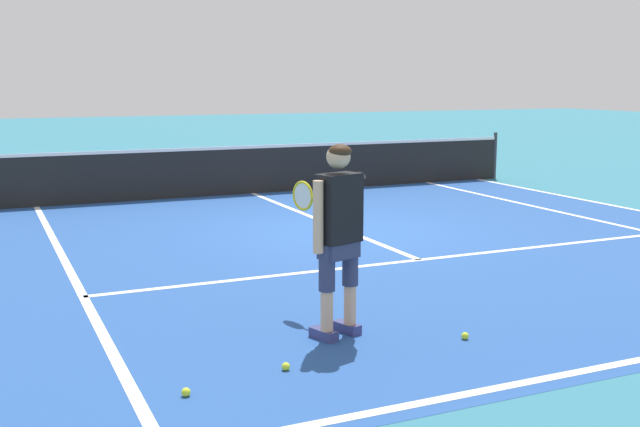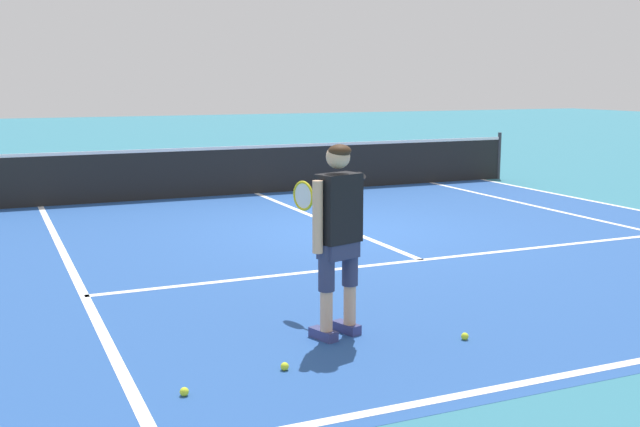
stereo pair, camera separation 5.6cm
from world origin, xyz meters
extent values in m
plane|color=teal|center=(0.00, 0.00, 0.00)|extent=(80.00, 80.00, 0.00)
cube|color=#234C93|center=(0.00, -0.86, 0.00)|extent=(10.98, 10.58, 0.00)
cube|color=white|center=(0.00, -2.17, 0.00)|extent=(8.23, 0.10, 0.01)
cube|color=white|center=(0.00, 1.03, 0.00)|extent=(0.10, 6.40, 0.01)
cube|color=white|center=(-4.12, -0.86, 0.00)|extent=(0.10, 10.18, 0.01)
cube|color=white|center=(4.12, -0.86, 0.00)|extent=(0.10, 10.18, 0.01)
cylinder|color=#333338|center=(5.94, 4.23, 0.54)|extent=(0.08, 0.08, 1.07)
cube|color=black|center=(0.00, 4.23, 0.46)|extent=(11.84, 0.02, 0.91)
cube|color=white|center=(0.00, 4.23, 0.94)|extent=(11.84, 0.03, 0.06)
cube|color=navy|center=(-2.36, -4.42, 0.04)|extent=(0.19, 0.30, 0.09)
cube|color=navy|center=(-2.09, -4.34, 0.04)|extent=(0.19, 0.30, 0.09)
cylinder|color=tan|center=(-2.35, -4.46, 0.27)|extent=(0.11, 0.11, 0.36)
cylinder|color=#2D3351|center=(-2.35, -4.46, 0.66)|extent=(0.14, 0.14, 0.41)
cylinder|color=tan|center=(-2.08, -4.38, 0.27)|extent=(0.11, 0.11, 0.36)
cylinder|color=#2D3351|center=(-2.08, -4.38, 0.66)|extent=(0.14, 0.14, 0.41)
cube|color=#2D3351|center=(-2.21, -4.42, 0.82)|extent=(0.38, 0.29, 0.20)
cube|color=black|center=(-2.21, -4.42, 1.16)|extent=(0.43, 0.32, 0.60)
cylinder|color=tan|center=(-2.44, -4.49, 1.11)|extent=(0.09, 0.09, 0.62)
cylinder|color=black|center=(-1.99, -4.25, 1.31)|extent=(0.16, 0.28, 0.29)
cylinder|color=tan|center=(-2.01, -4.04, 1.17)|extent=(0.16, 0.30, 0.14)
sphere|color=tan|center=(-2.22, -4.41, 1.60)|extent=(0.21, 0.21, 0.21)
ellipsoid|color=#382314|center=(-2.21, -4.43, 1.66)|extent=(0.25, 0.25, 0.12)
cylinder|color=#232326|center=(-2.07, -3.83, 1.14)|extent=(0.09, 0.20, 0.03)
cylinder|color=yellow|center=(-2.11, -3.68, 1.14)|extent=(0.05, 0.10, 0.02)
torus|color=yellow|center=(-2.17, -3.51, 1.14)|extent=(0.11, 0.29, 0.30)
cylinder|color=silver|center=(-2.17, -3.51, 1.14)|extent=(0.08, 0.24, 0.25)
sphere|color=#CCE02D|center=(-2.94, -4.97, 0.03)|extent=(0.07, 0.07, 0.07)
sphere|color=#CCE02D|center=(-3.78, -5.15, 0.03)|extent=(0.07, 0.07, 0.07)
sphere|color=#CCE02D|center=(-1.23, -4.94, 0.03)|extent=(0.07, 0.07, 0.07)
camera|label=1|loc=(-5.04, -10.30, 2.24)|focal=43.09mm
camera|label=2|loc=(-4.98, -10.33, 2.24)|focal=43.09mm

